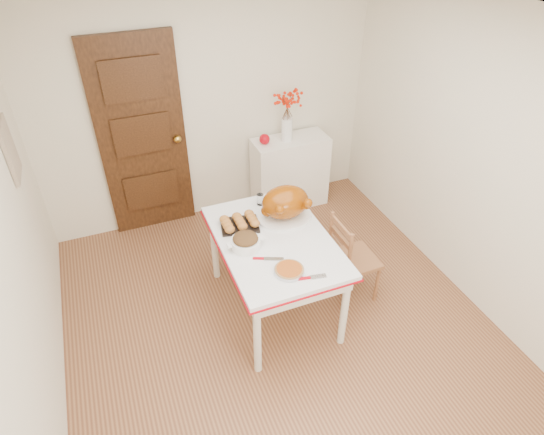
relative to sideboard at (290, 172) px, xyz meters
name	(u,v)px	position (x,y,z in m)	size (l,w,h in m)	color
floor	(283,332)	(-0.83, -1.78, -0.42)	(3.50, 4.00, 0.00)	brown
ceiling	(289,26)	(-0.83, -1.78, 2.08)	(3.50, 4.00, 0.00)	white
wall_back	(208,107)	(-0.83, 0.22, 0.83)	(3.50, 0.00, 2.50)	beige
wall_left	(10,279)	(-2.58, -1.78, 0.83)	(0.00, 4.00, 2.50)	beige
wall_right	(484,167)	(0.92, -1.78, 0.83)	(0.00, 4.00, 2.50)	beige
door_back	(143,139)	(-1.53, 0.19, 0.61)	(0.85, 0.06, 2.06)	black
photo_board	(10,150)	(-2.56, -0.58, 1.08)	(0.03, 0.35, 0.45)	tan
sideboard	(290,172)	(0.00, 0.00, 0.00)	(0.83, 0.37, 0.83)	white
kitchen_table	(274,274)	(-0.79, -1.47, -0.03)	(0.90, 1.31, 0.78)	white
chair_oak	(354,258)	(-0.07, -1.58, 0.02)	(0.38, 0.38, 0.87)	brown
berry_vase	(287,117)	(-0.05, 0.00, 0.68)	(0.27, 0.27, 0.53)	white
apple	(265,139)	(-0.30, 0.00, 0.47)	(0.11, 0.11, 0.11)	#AD020F
turkey_platter	(285,204)	(-0.60, -1.24, 0.51)	(0.47, 0.38, 0.30)	#9B4306
pumpkin_pie	(289,270)	(-0.83, -1.87, 0.39)	(0.23, 0.23, 0.05)	#9E4613
stuffing_dish	(246,241)	(-1.04, -1.48, 0.42)	(0.30, 0.24, 0.12)	brown
rolls_tray	(240,222)	(-0.99, -1.21, 0.41)	(0.31, 0.24, 0.08)	#9F6E30
pie_server	(311,277)	(-0.71, -1.99, 0.37)	(0.23, 0.07, 0.01)	silver
carving_knife	(268,259)	(-0.92, -1.68, 0.37)	(0.24, 0.06, 0.01)	silver
drinking_glass	(260,199)	(-0.72, -0.97, 0.42)	(0.06, 0.06, 0.10)	white
shaker_pair	(279,193)	(-0.52, -0.93, 0.41)	(0.09, 0.04, 0.09)	white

